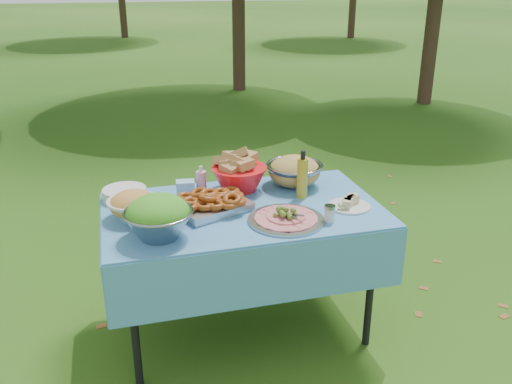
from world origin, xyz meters
TOP-DOWN VIEW (x-y plane):
  - ground at (0.00, 0.00)m, footprint 80.00×80.00m
  - picnic_table at (0.00, 0.00)m, footprint 1.46×0.86m
  - salad_bowl at (-0.46, -0.23)m, footprint 0.41×0.41m
  - pasta_bowl_white at (-0.56, 0.03)m, footprint 0.28×0.28m
  - plate_stack at (-0.60, 0.30)m, footprint 0.32×0.32m
  - wipes_box at (-0.27, 0.24)m, footprint 0.11×0.08m
  - sanitizer_bottle at (-0.18, 0.26)m, footprint 0.06×0.06m
  - bread_bowl at (0.04, 0.26)m, footprint 0.37×0.37m
  - pasta_bowl_steel at (0.37, 0.25)m, footprint 0.43×0.43m
  - fried_tray at (-0.16, 0.01)m, footprint 0.44×0.37m
  - charcuterie_platter at (0.17, -0.21)m, footprint 0.51×0.51m
  - oil_bottle at (0.35, 0.06)m, footprint 0.06×0.06m
  - cheese_plate at (0.55, -0.13)m, footprint 0.25×0.25m
  - shaker at (0.38, -0.28)m, footprint 0.06×0.06m

SIDE VIEW (x-z plane):
  - ground at x=0.00m, z-range 0.00..0.00m
  - picnic_table at x=0.00m, z-range 0.00..0.76m
  - plate_stack at x=-0.60m, z-range 0.76..0.82m
  - cheese_plate at x=0.55m, z-range 0.76..0.82m
  - fried_tray at x=-0.16m, z-range 0.76..0.85m
  - charcuterie_platter at x=0.17m, z-range 0.76..0.85m
  - shaker at x=0.38m, z-range 0.76..0.85m
  - wipes_box at x=-0.27m, z-range 0.76..0.85m
  - pasta_bowl_white at x=-0.56m, z-range 0.76..0.91m
  - sanitizer_bottle at x=-0.18m, z-range 0.76..0.93m
  - pasta_bowl_steel at x=0.37m, z-range 0.76..0.94m
  - bread_bowl at x=0.04m, z-range 0.76..0.97m
  - salad_bowl at x=-0.46m, z-range 0.76..0.97m
  - oil_bottle at x=0.35m, z-range 0.76..1.03m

